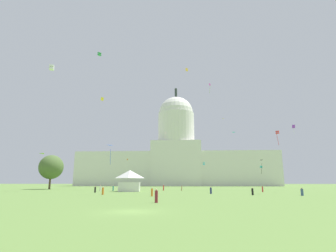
# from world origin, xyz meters

# --- Properties ---
(ground_plane) EXTENTS (800.00, 800.00, 0.00)m
(ground_plane) POSITION_xyz_m (0.00, 0.00, 0.00)
(ground_plane) COLOR olive
(capitol_building) EXTENTS (135.83, 25.73, 70.07)m
(capitol_building) POSITION_xyz_m (-1.72, 161.72, 19.89)
(capitol_building) COLOR silver
(capitol_building) RESTS_ON ground_plane
(event_tent) EXTENTS (6.45, 6.78, 5.77)m
(event_tent) POSITION_xyz_m (-10.84, 50.33, 2.93)
(event_tent) COLOR white
(event_tent) RESTS_ON ground_plane
(tree_west_far) EXTENTS (11.31, 12.12, 12.36)m
(tree_west_far) POSITION_xyz_m (-44.84, 72.13, 7.96)
(tree_west_far) COLOR brown
(tree_west_far) RESTS_ON ground_plane
(person_white_mid_center) EXTENTS (0.51, 0.51, 1.72)m
(person_white_mid_center) POSITION_xyz_m (-19.59, 52.13, 0.79)
(person_white_mid_center) COLOR silver
(person_white_mid_center) RESTS_ON ground_plane
(person_orange_front_center) EXTENTS (0.39, 0.39, 1.55)m
(person_orange_front_center) POSITION_xyz_m (-1.46, 25.24, 0.71)
(person_orange_front_center) COLOR orange
(person_orange_front_center) RESTS_ON ground_plane
(person_navy_front_right) EXTENTS (0.55, 0.55, 1.58)m
(person_navy_front_right) POSITION_xyz_m (10.07, 36.40, 0.72)
(person_navy_front_right) COLOR navy
(person_navy_front_right) RESTS_ON ground_plane
(person_teal_deep_crowd) EXTENTS (0.38, 0.38, 1.63)m
(person_teal_deep_crowd) POSITION_xyz_m (-16.72, 55.26, 0.76)
(person_teal_deep_crowd) COLOR #1E757A
(person_teal_deep_crowd) RESTS_ON ground_plane
(person_black_near_tree_west) EXTENTS (0.44, 0.44, 1.52)m
(person_black_near_tree_west) POSITION_xyz_m (-17.70, 42.27, 0.69)
(person_black_near_tree_west) COLOR black
(person_black_near_tree_west) RESTS_ON ground_plane
(person_black_near_tent) EXTENTS (0.55, 0.55, 1.51)m
(person_black_near_tent) POSITION_xyz_m (17.70, 31.01, 0.68)
(person_black_near_tent) COLOR black
(person_black_near_tent) RESTS_ON ground_plane
(person_maroon_lawn_far_right) EXTENTS (0.55, 0.55, 1.70)m
(person_maroon_lawn_far_right) POSITION_xyz_m (0.98, 10.16, 0.78)
(person_maroon_lawn_far_right) COLOR maroon
(person_maroon_lawn_far_right) RESTS_ON ground_plane
(person_red_lawn_far_left) EXTENTS (0.47, 0.47, 1.59)m
(person_red_lawn_far_left) POSITION_xyz_m (24.35, 48.00, 0.74)
(person_red_lawn_far_left) COLOR red
(person_red_lawn_far_left) RESTS_ON ground_plane
(person_denim_back_right) EXTENTS (0.57, 0.57, 1.49)m
(person_denim_back_right) POSITION_xyz_m (26.41, 29.26, 0.66)
(person_denim_back_right) COLOR #3D5684
(person_denim_back_right) RESTS_ON ground_plane
(person_orange_mid_left) EXTENTS (0.52, 0.52, 1.64)m
(person_orange_mid_left) POSITION_xyz_m (-12.20, 30.84, 0.74)
(person_orange_mid_left) COLOR orange
(person_orange_mid_left) RESTS_ON ground_plane
(person_tan_edge_east) EXTENTS (0.40, 0.40, 1.50)m
(person_tan_edge_east) POSITION_xyz_m (3.38, 58.51, 0.69)
(person_tan_edge_east) COLOR tan
(person_tan_edge_east) RESTS_ON ground_plane
(person_red_edge_west) EXTENTS (0.47, 0.47, 1.78)m
(person_red_edge_west) POSITION_xyz_m (-2.14, 58.83, 0.84)
(person_red_edge_west) COLOR red
(person_red_edge_west) RESTS_ON ground_plane
(kite_cyan_low) EXTENTS (1.16, 1.12, 1.27)m
(kite_cyan_low) POSITION_xyz_m (14.12, 115.44, 11.89)
(kite_cyan_low) COLOR #33BCDB
(kite_yellow_mid) EXTENTS (0.59, 1.12, 0.98)m
(kite_yellow_mid) POSITION_xyz_m (-17.32, 42.81, 24.22)
(kite_yellow_mid) COLOR yellow
(kite_white_mid) EXTENTS (1.17, 1.21, 1.17)m
(kite_white_mid) POSITION_xyz_m (-25.22, 30.36, 27.85)
(kite_white_mid) COLOR white
(kite_turquoise_low) EXTENTS (1.05, 1.06, 0.95)m
(kite_turquoise_low) POSITION_xyz_m (37.31, 94.60, 9.01)
(kite_turquoise_low) COLOR teal
(kite_blue_low) EXTENTS (1.28, 1.32, 4.01)m
(kite_blue_low) POSITION_xyz_m (-11.52, 32.91, 9.70)
(kite_blue_low) COLOR blue
(kite_lime_low) EXTENTS (1.79, 1.43, 0.26)m
(kite_lime_low) POSITION_xyz_m (-34.69, 47.80, 9.71)
(kite_lime_low) COLOR #8CD133
(kite_red_low) EXTENTS (0.93, 0.93, 3.45)m
(kite_red_low) POSITION_xyz_m (26.28, 39.21, 13.88)
(kite_red_low) COLOR red
(kite_green_high) EXTENTS (1.45, 1.43, 1.44)m
(kite_green_high) POSITION_xyz_m (-24.67, 59.39, 46.00)
(kite_green_high) COLOR green
(kite_pink_mid) EXTENTS (1.88, 0.98, 2.16)m
(kite_pink_mid) POSITION_xyz_m (-7.31, 131.45, 30.81)
(kite_pink_mid) COLOR pink
(kite_orange_low) EXTENTS (0.79, 0.24, 0.83)m
(kite_orange_low) POSITION_xyz_m (-31.51, 140.27, 16.42)
(kite_orange_low) COLOR orange
(kite_gold_high) EXTENTS (0.75, 0.57, 1.17)m
(kite_gold_high) POSITION_xyz_m (5.39, 53.40, 36.67)
(kite_gold_high) COLOR gold
(kite_magenta_high) EXTENTS (0.75, 0.45, 4.34)m
(kite_magenta_high) POSITION_xyz_m (15.41, 84.27, 42.62)
(kite_magenta_high) COLOR #D1339E
(kite_violet_low) EXTENTS (0.68, 0.58, 2.46)m
(kite_violet_low) POSITION_xyz_m (34.25, 49.40, 17.22)
(kite_violet_low) COLOR purple
(kite_black_low) EXTENTS (0.87, 1.42, 4.12)m
(kite_black_low) POSITION_xyz_m (27.68, 60.32, 8.72)
(kite_black_low) COLOR black
(kite_cyan_mid) EXTENTS (1.82, 0.82, 0.28)m
(kite_cyan_mid) POSITION_xyz_m (28.33, 106.01, 26.01)
(kite_cyan_mid) COLOR #33BCDB
(kite_yellow_high) EXTENTS (1.69, 1.55, 0.13)m
(kite_yellow_high) POSITION_xyz_m (27.81, 137.33, 40.70)
(kite_yellow_high) COLOR yellow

